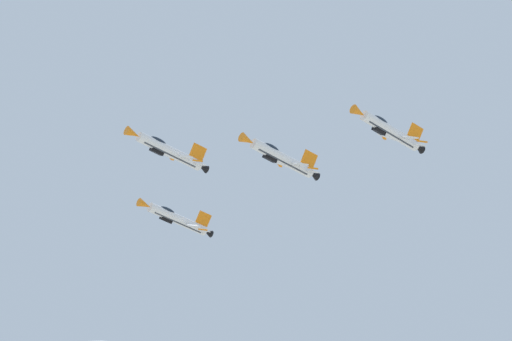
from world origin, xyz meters
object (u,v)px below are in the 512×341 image
object	(u,v)px
fighter_jet_left_outer	(389,130)
fighter_jet_lead	(168,151)
fighter_jet_left_wing	(281,158)
fighter_jet_right_wing	(177,219)

from	to	relation	value
fighter_jet_left_outer	fighter_jet_lead	bearing A→B (deg)	43.68
fighter_jet_lead	fighter_jet_left_outer	size ratio (longest dim) A/B	1.00
fighter_jet_left_wing	fighter_jet_left_outer	size ratio (longest dim) A/B	1.00
fighter_jet_lead	fighter_jet_right_wing	size ratio (longest dim) A/B	1.00
fighter_jet_lead	fighter_jet_left_wing	size ratio (longest dim) A/B	1.00
fighter_jet_left_wing	fighter_jet_right_wing	distance (m)	28.02
fighter_jet_lead	fighter_jet_left_outer	xyz separation A→B (m)	(35.19, 3.82, 1.21)
fighter_jet_lead	fighter_jet_left_wing	distance (m)	18.43
fighter_jet_right_wing	fighter_jet_lead	bearing A→B (deg)	139.71
fighter_jet_lead	fighter_jet_left_outer	distance (m)	35.42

